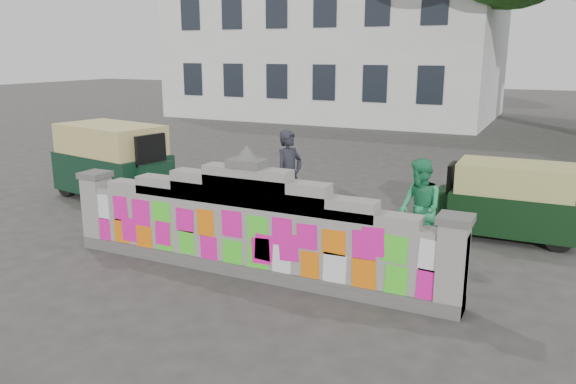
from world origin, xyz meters
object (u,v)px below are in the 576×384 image
object	(u,v)px
cyclist_bike	(289,207)
cyclist_rider	(289,189)
rickshaw_right	(509,199)
rickshaw_left	(114,161)
pedestrian	(420,208)

from	to	relation	value
cyclist_bike	cyclist_rider	world-z (taller)	cyclist_rider
cyclist_bike	rickshaw_right	xyz separation A→B (m)	(3.73, 1.52, 0.22)
cyclist_rider	rickshaw_left	bearing A→B (deg)	101.53
pedestrian	rickshaw_left	bearing A→B (deg)	-135.77
rickshaw_left	rickshaw_right	size ratio (longest dim) A/B	1.27
cyclist_bike	cyclist_rider	distance (m)	0.35
cyclist_bike	pedestrian	size ratio (longest dim) A/B	1.16
cyclist_rider	rickshaw_right	size ratio (longest dim) A/B	0.67
cyclist_bike	pedestrian	xyz separation A→B (m)	(2.49, -0.18, 0.32)
pedestrian	rickshaw_left	size ratio (longest dim) A/B	0.51
rickshaw_left	rickshaw_right	xyz separation A→B (m)	(8.49, 0.98, -0.17)
cyclist_bike	rickshaw_right	world-z (taller)	rickshaw_right
rickshaw_left	cyclist_bike	bearing A→B (deg)	4.10
cyclist_rider	pedestrian	bearing A→B (deg)	-76.19
cyclist_rider	pedestrian	xyz separation A→B (m)	(2.49, -0.18, -0.03)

